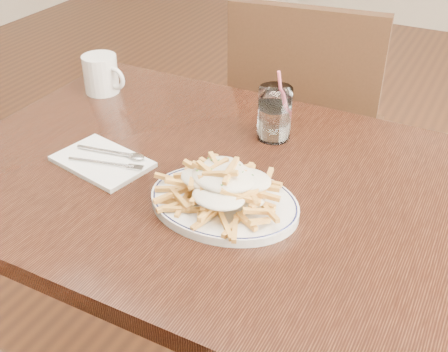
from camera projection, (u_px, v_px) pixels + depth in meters
The scene contains 8 objects.
table at pixel (227, 208), 1.19m from camera, with size 1.20×0.80×0.75m.
chair_far at pixel (305, 127), 1.78m from camera, with size 0.49×0.49×0.95m.
fries_plate at pixel (224, 202), 1.06m from camera, with size 0.31×0.28×0.02m.
loaded_fries at pixel (224, 182), 1.03m from camera, with size 0.25×0.21×0.07m.
napkin at pixel (102, 162), 1.19m from camera, with size 0.20×0.13×0.01m, color white.
cutlery at pixel (103, 157), 1.19m from camera, with size 0.19×0.10×0.01m.
water_glass at pixel (274, 116), 1.26m from camera, with size 0.08×0.08×0.17m.
coffee_mug at pixel (102, 74), 1.47m from camera, with size 0.13×0.09×0.10m.
Camera 1 is at (0.44, -0.85, 1.38)m, focal length 45.00 mm.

